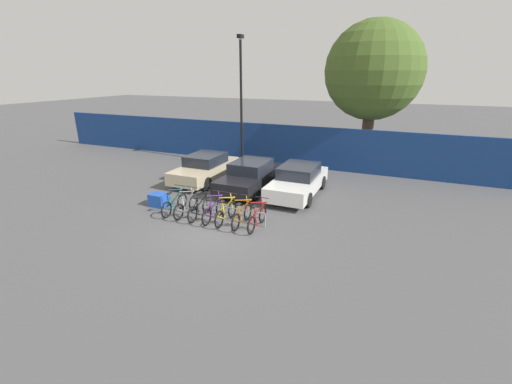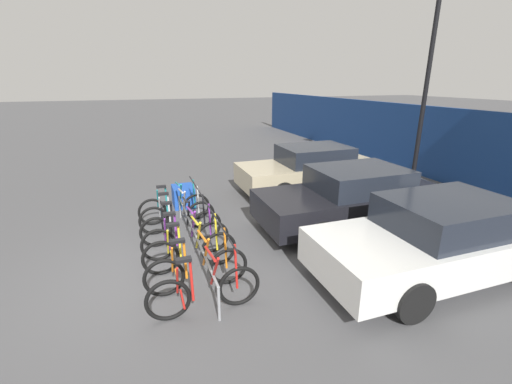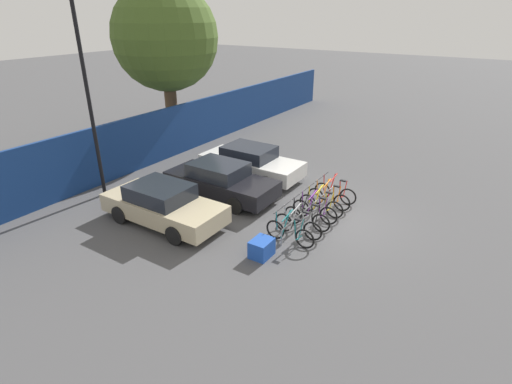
% 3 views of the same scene
% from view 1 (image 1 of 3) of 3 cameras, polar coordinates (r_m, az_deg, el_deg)
% --- Properties ---
extents(ground_plane, '(120.00, 120.00, 0.00)m').
position_cam_1_polar(ground_plane, '(12.74, -6.34, -5.87)').
color(ground_plane, '#4C4C4F').
extents(hoarding_wall, '(36.00, 0.16, 2.45)m').
position_cam_1_polar(hoarding_wall, '(20.74, 6.54, 7.59)').
color(hoarding_wall, navy).
rests_on(hoarding_wall, ground).
extents(bike_rack, '(4.17, 0.04, 0.57)m').
position_cam_1_polar(bike_rack, '(13.29, -6.76, -2.46)').
color(bike_rack, gray).
rests_on(bike_rack, ground).
extents(bicycle_teal, '(0.68, 1.71, 1.05)m').
position_cam_1_polar(bicycle_teal, '(14.17, -13.42, -1.98)').
color(bicycle_teal, black).
rests_on(bicycle_teal, ground).
extents(bicycle_silver, '(0.68, 1.71, 1.05)m').
position_cam_1_polar(bicycle_silver, '(13.86, -11.54, -2.32)').
color(bicycle_silver, black).
rests_on(bicycle_silver, ground).
extents(bicycle_black, '(0.68, 1.71, 1.05)m').
position_cam_1_polar(bicycle_black, '(13.52, -9.33, -2.73)').
color(bicycle_black, black).
rests_on(bicycle_black, ground).
extents(bicycle_purple, '(0.68, 1.71, 1.05)m').
position_cam_1_polar(bicycle_purple, '(13.22, -7.07, -3.14)').
color(bicycle_purple, black).
rests_on(bicycle_purple, ground).
extents(bicycle_yellow, '(0.68, 1.71, 1.05)m').
position_cam_1_polar(bicycle_yellow, '(12.98, -5.04, -3.51)').
color(bicycle_yellow, black).
rests_on(bicycle_yellow, ground).
extents(bicycle_orange, '(0.68, 1.71, 1.05)m').
position_cam_1_polar(bicycle_orange, '(12.70, -2.36, -3.98)').
color(bicycle_orange, black).
rests_on(bicycle_orange, ground).
extents(bicycle_red, '(0.68, 1.71, 1.05)m').
position_cam_1_polar(bicycle_red, '(12.46, 0.20, -4.42)').
color(bicycle_red, black).
rests_on(bicycle_red, ground).
extents(car_beige, '(1.91, 4.41, 1.40)m').
position_cam_1_polar(car_beige, '(18.06, -8.46, 4.01)').
color(car_beige, '#C1B28E').
rests_on(car_beige, ground).
extents(car_black, '(1.91, 4.46, 1.40)m').
position_cam_1_polar(car_black, '(16.51, -0.96, 2.76)').
color(car_black, black).
rests_on(car_black, ground).
extents(car_white, '(1.91, 4.53, 1.40)m').
position_cam_1_polar(car_white, '(15.87, 7.04, 1.93)').
color(car_white, silver).
rests_on(car_white, ground).
extents(lamp_post, '(0.24, 0.44, 7.36)m').
position_cam_1_polar(lamp_post, '(20.53, -2.49, 15.52)').
color(lamp_post, black).
rests_on(lamp_post, ground).
extents(cargo_crate, '(0.70, 0.56, 0.55)m').
position_cam_1_polar(cargo_crate, '(15.10, -15.94, -1.27)').
color(cargo_crate, blue).
rests_on(cargo_crate, ground).
extents(tree_behind_hoarding, '(5.44, 5.44, 8.20)m').
position_cam_1_polar(tree_behind_hoarding, '(21.36, 19.02, 18.48)').
color(tree_behind_hoarding, brown).
rests_on(tree_behind_hoarding, ground).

